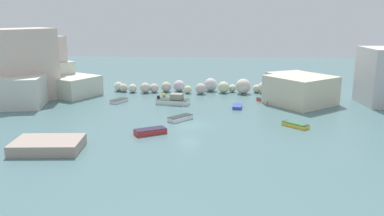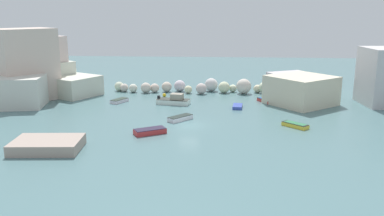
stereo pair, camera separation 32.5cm
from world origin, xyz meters
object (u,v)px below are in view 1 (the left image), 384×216
Objects in this scene: moored_boat_3 at (174,100)px; moored_boat_4 at (266,100)px; stone_dock at (48,145)px; moored_boat_0 at (119,101)px; moored_boat_1 at (295,125)px; moored_boat_5 at (180,118)px; channel_buoy at (164,95)px; moored_boat_2 at (237,106)px; moored_boat_6 at (150,131)px.

moored_boat_3 reaches higher than moored_boat_4.
stone_dock is 23.13m from moored_boat_0.
stone_dock is 2.14× the size of moored_boat_1.
moored_boat_5 reaches higher than moored_boat_0.
moored_boat_1 is at bearing 21.21° from stone_dock.
channel_buoy is 15.56m from moored_boat_5.
moored_boat_1 is 15.08m from moored_boat_5.
moored_boat_1 is 14.45m from moored_boat_4.
stone_dock reaches higher than moored_boat_1.
channel_buoy reaches higher than moored_boat_2.
moored_boat_5 is at bearing -73.84° from channel_buoy.
moored_boat_4 is at bearing -9.33° from channel_buoy.
channel_buoy is at bearing 123.73° from moored_boat_3.
stone_dock is 1.29× the size of moored_boat_3.
moored_boat_4 is (-2.19, 14.29, 0.00)m from moored_boat_1.
stone_dock is at bearing 64.73° from moored_boat_1.
stone_dock is at bearing -106.89° from channel_buoy.
channel_buoy is at bearing -128.94° from moored_boat_4.
moored_boat_1 is 12.09m from moored_boat_2.
moored_boat_0 is 18.36m from moored_boat_6.
moored_boat_3 reaches higher than moored_boat_0.
moored_boat_0 is 0.83× the size of moored_boat_6.
moored_boat_1 is at bearing 122.91° from moored_boat_5.
channel_buoy reaches higher than moored_boat_1.
moored_boat_4 reaches higher than moored_boat_1.
stone_dock is 2.40× the size of moored_boat_2.
moored_boat_0 is at bearing -173.64° from moored_boat_3.
moored_boat_4 is 24.29m from moored_boat_6.
moored_boat_1 is at bearing -88.95° from moored_boat_0.
moored_boat_1 is (27.71, 10.75, -0.29)m from stone_dock.
channel_buoy reaches higher than moored_boat_5.
channel_buoy is 0.16× the size of moored_boat_6.
moored_boat_0 reaches higher than moored_boat_1.
moored_boat_3 is at bearing 85.34° from moored_boat_2.
channel_buoy is at bearing 1.93° from moored_boat_1.
moored_boat_4 is 0.86× the size of moored_boat_6.
channel_buoy is 0.18× the size of moored_boat_4.
stone_dock is at bearing 3.04° from moored_boat_6.
moored_boat_0 is at bearing -114.83° from moored_boat_4.
moored_boat_6 is (-10.96, -14.11, 0.10)m from moored_boat_2.
moored_boat_6 is at bearing -127.74° from moored_boat_0.
stone_dock is at bearing -3.66° from moored_boat_5.
channel_buoy is 0.18× the size of moored_boat_5.
moored_boat_6 is at bearing 16.01° from moored_boat_5.
moored_boat_0 is 0.94× the size of moored_boat_5.
moored_boat_2 is at bearing -30.35° from channel_buoy.
moored_boat_2 is 10.13m from moored_boat_3.
moored_boat_2 is 0.84× the size of moored_boat_4.
moored_boat_3 is 1.57× the size of moored_boat_4.
channel_buoy is 0.12× the size of moored_boat_3.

